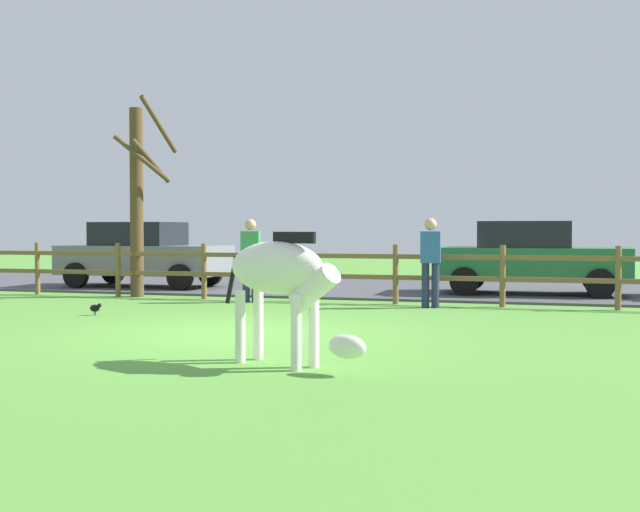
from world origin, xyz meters
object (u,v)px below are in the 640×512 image
(visitor_left_of_tree, at_px, (251,256))
(visitor_right_of_tree, at_px, (430,258))
(crow_on_grass, at_px, (95,308))
(parked_car_grey, at_px, (143,254))
(bare_tree, at_px, (138,196))
(zebra, at_px, (282,278))
(parked_car_green, at_px, (530,257))

(visitor_left_of_tree, bearing_deg, visitor_right_of_tree, -1.27)
(crow_on_grass, height_order, parked_car_grey, parked_car_grey)
(bare_tree, height_order, crow_on_grass, bare_tree)
(zebra, height_order, parked_car_grey, parked_car_grey)
(parked_car_grey, bearing_deg, bare_tree, -62.92)
(zebra, distance_m, visitor_right_of_tree, 6.87)
(zebra, xyz_separation_m, parked_car_green, (2.01, 10.11, -0.08))
(parked_car_green, bearing_deg, visitor_right_of_tree, -116.24)
(parked_car_grey, height_order, visitor_left_of_tree, visitor_left_of_tree)
(zebra, distance_m, parked_car_green, 10.31)
(parked_car_green, bearing_deg, crow_on_grass, -137.16)
(bare_tree, relative_size, visitor_right_of_tree, 2.54)
(parked_car_green, bearing_deg, parked_car_grey, -177.11)
(visitor_left_of_tree, bearing_deg, parked_car_grey, 145.10)
(parked_car_grey, distance_m, visitor_left_of_tree, 4.75)
(parked_car_grey, distance_m, parked_car_green, 9.08)
(zebra, bearing_deg, parked_car_green, 78.74)
(bare_tree, bearing_deg, zebra, -51.53)
(bare_tree, height_order, parked_car_grey, bare_tree)
(crow_on_grass, relative_size, parked_car_green, 0.05)
(parked_car_grey, bearing_deg, parked_car_green, 2.89)
(bare_tree, bearing_deg, visitor_right_of_tree, -5.52)
(crow_on_grass, bearing_deg, visitor_right_of_tree, 30.22)
(zebra, height_order, visitor_right_of_tree, visitor_right_of_tree)
(parked_car_green, bearing_deg, bare_tree, -161.63)
(bare_tree, bearing_deg, parked_car_green, 18.37)
(zebra, height_order, visitor_left_of_tree, visitor_left_of_tree)
(zebra, height_order, crow_on_grass, zebra)
(bare_tree, distance_m, zebra, 9.62)
(crow_on_grass, distance_m, visitor_left_of_tree, 3.52)
(visitor_right_of_tree, bearing_deg, crow_on_grass, -149.78)
(parked_car_grey, xyz_separation_m, parked_car_green, (9.06, 0.46, 0.00))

